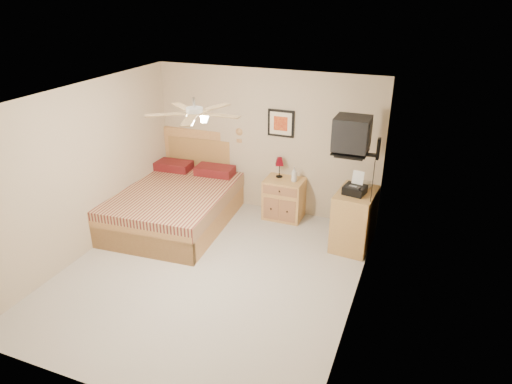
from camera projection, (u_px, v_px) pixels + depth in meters
floor at (210, 272)px, 6.48m from camera, size 4.50×4.50×0.00m
ceiling at (202, 97)px, 5.44m from camera, size 4.00×4.50×0.04m
wall_back at (266, 142)px, 7.87m from camera, size 4.00×0.04×2.50m
wall_front at (91, 290)px, 4.05m from camera, size 4.00×0.04×2.50m
wall_left at (84, 172)px, 6.62m from camera, size 0.04×4.50×2.50m
wall_right at (360, 218)px, 5.29m from camera, size 0.04×4.50×2.50m
bed at (172, 183)px, 7.53m from camera, size 1.89×2.39×1.48m
nightstand at (284, 199)px, 7.89m from camera, size 0.66×0.49×0.71m
table_lamp at (279, 167)px, 7.78m from camera, size 0.25×0.25×0.35m
lotion_bottle at (294, 174)px, 7.62m from camera, size 0.10×0.10×0.26m
framed_picture at (281, 123)px, 7.61m from camera, size 0.46×0.04×0.46m
dresser at (354, 219)px, 6.96m from camera, size 0.61×0.82×0.92m
fax_machine at (355, 184)px, 6.65m from camera, size 0.35×0.37×0.32m
magazine_lower at (356, 185)px, 6.98m from camera, size 0.28×0.33×0.03m
magazine_upper at (356, 182)px, 7.00m from camera, size 0.24×0.31×0.02m
wall_tv at (363, 137)px, 6.28m from camera, size 0.56×0.46×0.58m
ceiling_fan at (194, 113)px, 5.33m from camera, size 1.14×1.14×0.28m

